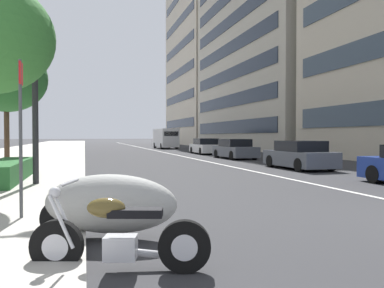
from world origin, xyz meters
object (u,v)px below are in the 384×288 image
motorcycle_second_in_row (119,238)px  parking_sign_by_curb (21,124)px  car_approaching_light (299,156)px  street_lamp_with_banners (46,33)px  street_tree_far_plaza (6,78)px  delivery_van_ahead (166,138)px  motorcycle_by_sign_pole (109,204)px  car_mid_block_traffic (206,147)px  car_far_down_avenue (235,149)px

motorcycle_second_in_row → parking_sign_by_curb: 3.54m
car_approaching_light → motorcycle_second_in_row: bearing=140.4°
street_lamp_with_banners → street_tree_far_plaza: 6.24m
delivery_van_ahead → motorcycle_second_in_row: bearing=166.4°
motorcycle_by_sign_pole → car_approaching_light: bearing=-110.9°
car_approaching_light → delivery_van_ahead: bearing=-0.3°
street_lamp_with_banners → motorcycle_by_sign_pole: bearing=-167.1°
car_approaching_light → street_tree_far_plaza: size_ratio=0.75×
motorcycle_second_in_row → street_tree_far_plaza: 14.82m
motorcycle_second_in_row → parking_sign_by_curb: parking_sign_by_curb is taller
car_approaching_light → car_mid_block_traffic: 15.97m
delivery_van_ahead → parking_sign_by_curb: size_ratio=2.17×
car_approaching_light → parking_sign_by_curb: 14.54m
car_approaching_light → parking_sign_by_curb: size_ratio=1.44×
car_far_down_avenue → street_tree_far_plaza: street_tree_far_plaza is taller
parking_sign_by_curb → street_tree_far_plaza: bearing=11.3°
car_far_down_avenue → street_lamp_with_banners: size_ratio=0.57×
motorcycle_by_sign_pole → street_tree_far_plaza: bearing=-51.4°
delivery_van_ahead → street_tree_far_plaza: (-29.76, 13.30, 2.80)m
parking_sign_by_curb → street_lamp_with_banners: street_lamp_with_banners is taller
car_far_down_avenue → delivery_van_ahead: bearing=-1.4°
car_mid_block_traffic → street_lamp_with_banners: (-19.93, 11.53, 4.15)m
street_lamp_with_banners → street_tree_far_plaza: size_ratio=1.40×
motorcycle_second_in_row → street_tree_far_plaza: street_tree_far_plaza is taller
street_tree_far_plaza → motorcycle_second_in_row: bearing=-165.1°
motorcycle_by_sign_pole → street_lamp_with_banners: bearing=-55.1°
car_far_down_avenue → parking_sign_by_curb: parking_sign_by_curb is taller
motorcycle_by_sign_pole → car_far_down_avenue: car_far_down_avenue is taller
car_mid_block_traffic → motorcycle_second_in_row: bearing=160.7°
car_far_down_avenue → car_mid_block_traffic: size_ratio=0.99×
street_tree_far_plaza → street_lamp_with_banners: bearing=-159.4°
car_mid_block_traffic → street_lamp_with_banners: bearing=150.3°
car_mid_block_traffic → street_lamp_with_banners: street_lamp_with_banners is taller
street_lamp_with_banners → car_approaching_light: bearing=-70.6°
motorcycle_second_in_row → motorcycle_by_sign_pole: size_ratio=0.93×
motorcycle_by_sign_pole → parking_sign_by_curb: bearing=-20.3°
car_mid_block_traffic → car_far_down_avenue: bearing=179.5°
car_far_down_avenue → parking_sign_by_curb: (-17.90, 11.39, 1.19)m
delivery_van_ahead → car_mid_block_traffic: bearing=-179.6°
car_far_down_avenue → street_tree_far_plaza: bearing=114.8°
motorcycle_by_sign_pole → car_approaching_light: car_approaching_light is taller
motorcycle_second_in_row → street_tree_far_plaza: bearing=-58.8°
street_tree_far_plaza → delivery_van_ahead: bearing=-24.1°
car_approaching_light → parking_sign_by_curb: bearing=128.6°
motorcycle_by_sign_pole → car_approaching_light: size_ratio=0.55×
car_far_down_avenue → car_mid_block_traffic: 7.22m
motorcycle_by_sign_pole → car_mid_block_traffic: car_mid_block_traffic is taller
car_far_down_avenue → street_tree_far_plaza: size_ratio=0.79×
motorcycle_second_in_row → street_lamp_with_banners: (8.05, 1.51, 4.39)m
motorcycle_by_sign_pole → delivery_van_ahead: 43.19m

